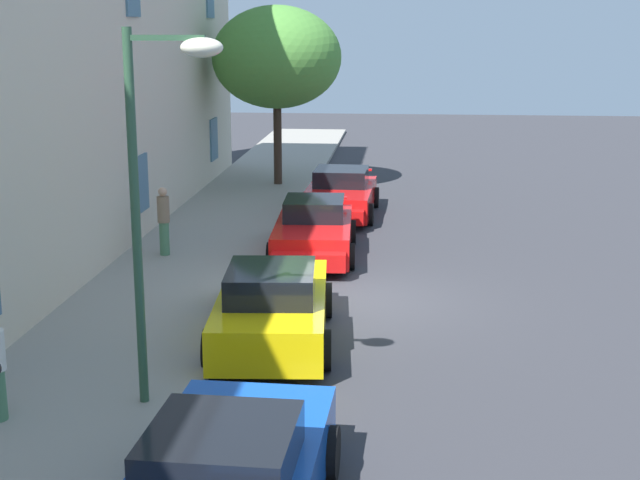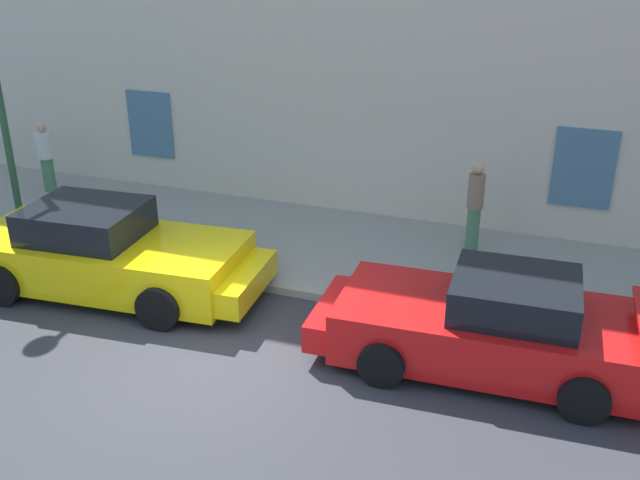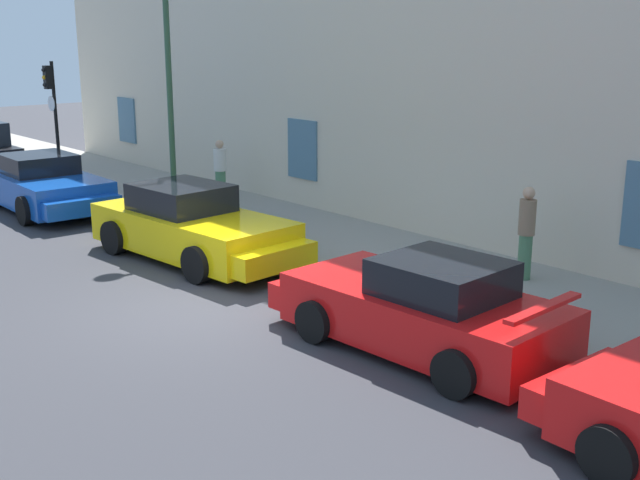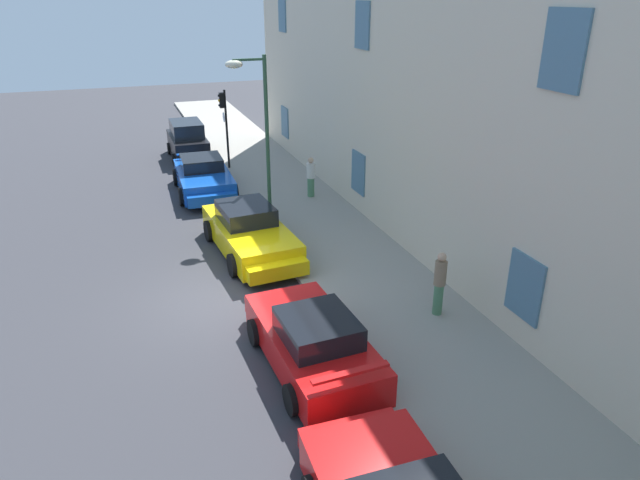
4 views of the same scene
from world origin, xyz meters
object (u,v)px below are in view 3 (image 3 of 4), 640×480
sportscar_white_middle (416,308)px  traffic_light (52,101)px  sportscar_red_lead (47,187)px  street_lamp (152,54)px  sportscar_yellow_flank (197,229)px  pedestrian_strolling (526,232)px  pedestrian_admiring (220,169)px

sportscar_white_middle → traffic_light: (-15.36, 1.24, 1.95)m
sportscar_red_lead → street_lamp: size_ratio=0.85×
sportscar_yellow_flank → pedestrian_strolling: 6.43m
traffic_light → street_lamp: 6.10m
pedestrian_admiring → street_lamp: bearing=-70.3°
street_lamp → pedestrian_admiring: street_lamp is taller
traffic_light → street_lamp: (5.93, -0.02, 1.43)m
sportscar_red_lead → sportscar_yellow_flank: sportscar_yellow_flank is taller
sportscar_red_lead → sportscar_white_middle: sportscar_red_lead is taller
pedestrian_admiring → sportscar_white_middle: bearing=-19.2°
sportscar_yellow_flank → sportscar_red_lead: bearing=-176.1°
traffic_light → sportscar_white_middle: bearing=-4.6°
sportscar_white_middle → pedestrian_admiring: pedestrian_admiring is taller
traffic_light → pedestrian_strolling: traffic_light is taller
sportscar_red_lead → sportscar_yellow_flank: (6.41, 0.43, 0.01)m
sportscar_red_lead → pedestrian_strolling: 12.44m
sportscar_red_lead → pedestrian_admiring: pedestrian_admiring is taller
sportscar_white_middle → pedestrian_strolling: bearing=100.3°
street_lamp → pedestrian_admiring: size_ratio=3.50×
sportscar_white_middle → street_lamp: bearing=172.6°
sportscar_red_lead → pedestrian_admiring: size_ratio=2.98×
pedestrian_admiring → traffic_light: bearing=-155.4°
sportscar_yellow_flank → traffic_light: size_ratio=1.44×
street_lamp → pedestrian_strolling: bearing=15.4°
pedestrian_admiring → pedestrian_strolling: bearing=0.4°
sportscar_red_lead → pedestrian_admiring: bearing=60.4°
traffic_light → pedestrian_admiring: traffic_light is taller
traffic_light → sportscar_yellow_flank: bearing=-6.7°
street_lamp → sportscar_red_lead: bearing=-153.6°
sportscar_white_middle → pedestrian_admiring: 10.88m
street_lamp → sportscar_white_middle: bearing=-7.4°
sportscar_red_lead → pedestrian_strolling: (11.80, 3.92, 0.39)m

